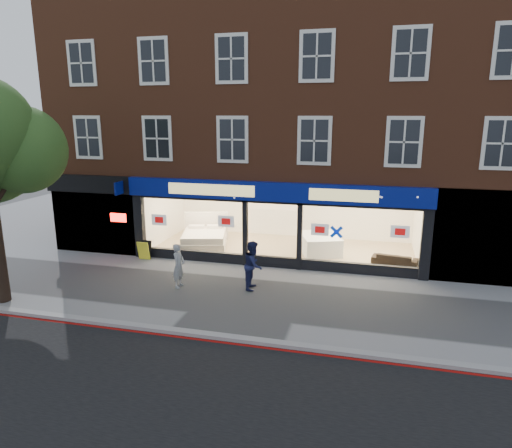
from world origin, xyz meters
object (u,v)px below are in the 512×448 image
at_px(display_bed, 205,238).
at_px(sofa, 395,260).
at_px(a_board, 144,250).
at_px(pedestrian_blue, 253,265).
at_px(pedestrian_grey, 179,265).
at_px(mattress_stack, 320,244).

distance_m(display_bed, sofa, 7.95).
height_order(sofa, a_board, a_board).
bearing_deg(a_board, display_bed, 49.83).
height_order(sofa, pedestrian_blue, pedestrian_blue).
distance_m(sofa, pedestrian_grey, 8.09).
height_order(mattress_stack, pedestrian_grey, pedestrian_grey).
xyz_separation_m(display_bed, pedestrian_blue, (3.23, -4.01, 0.36)).
bearing_deg(a_board, pedestrian_grey, -42.56).
relative_size(display_bed, pedestrian_grey, 1.78).
relative_size(mattress_stack, a_board, 2.95).
height_order(mattress_stack, pedestrian_blue, pedestrian_blue).
bearing_deg(sofa, display_bed, 5.05).
height_order(display_bed, a_board, display_bed).
xyz_separation_m(mattress_stack, a_board, (-6.77, -2.35, -0.08)).
xyz_separation_m(mattress_stack, pedestrian_grey, (-4.21, -4.78, 0.29)).
height_order(sofa, pedestrian_grey, pedestrian_grey).
xyz_separation_m(sofa, pedestrian_grey, (-7.16, -3.73, 0.41)).
bearing_deg(pedestrian_blue, pedestrian_grey, 97.52).
xyz_separation_m(mattress_stack, pedestrian_blue, (-1.74, -4.30, 0.35)).
bearing_deg(a_board, mattress_stack, 20.16).
distance_m(pedestrian_grey, pedestrian_blue, 2.52).
distance_m(a_board, pedestrian_grey, 3.55).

